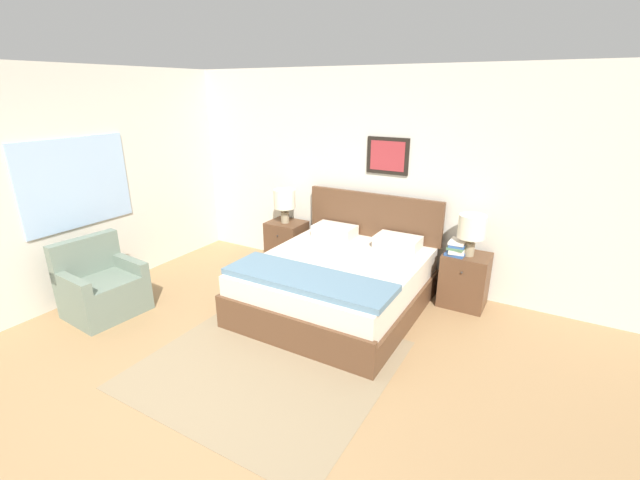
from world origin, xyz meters
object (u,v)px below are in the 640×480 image
(nightstand_by_door, at_px, (464,280))
(table_lamp_near_window, at_px, (285,200))
(armchair, at_px, (102,289))
(table_lamp_by_door, at_px, (472,228))
(bed, at_px, (338,282))
(nightstand_near_window, at_px, (287,243))

(nightstand_by_door, relative_size, table_lamp_near_window, 1.34)
(armchair, bearing_deg, table_lamp_near_window, 160.40)
(table_lamp_by_door, bearing_deg, armchair, -147.85)
(bed, bearing_deg, armchair, -147.41)
(table_lamp_near_window, bearing_deg, armchair, -114.33)
(bed, relative_size, armchair, 2.39)
(nightstand_by_door, bearing_deg, table_lamp_near_window, -179.40)
(bed, bearing_deg, table_lamp_near_window, 148.35)
(nightstand_near_window, bearing_deg, table_lamp_by_door, -0.60)
(armchair, xyz_separation_m, table_lamp_near_window, (0.97, 2.14, 0.64))
(nightstand_by_door, height_order, table_lamp_near_window, table_lamp_near_window)
(table_lamp_near_window, bearing_deg, table_lamp_by_door, 0.00)
(nightstand_by_door, xyz_separation_m, table_lamp_near_window, (-2.42, -0.03, 0.62))
(armchair, distance_m, nightstand_near_window, 2.37)
(nightstand_near_window, relative_size, nightstand_by_door, 1.00)
(nightstand_near_window, bearing_deg, table_lamp_near_window, -91.19)
(bed, xyz_separation_m, nightstand_near_window, (-1.21, 0.77, -0.00))
(armchair, bearing_deg, nightstand_near_window, 160.65)
(bed, distance_m, nightstand_near_window, 1.43)
(nightstand_by_door, distance_m, table_lamp_by_door, 0.62)
(nightstand_near_window, xyz_separation_m, table_lamp_near_window, (-0.00, -0.03, 0.62))
(nightstand_by_door, bearing_deg, nightstand_near_window, 180.00)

